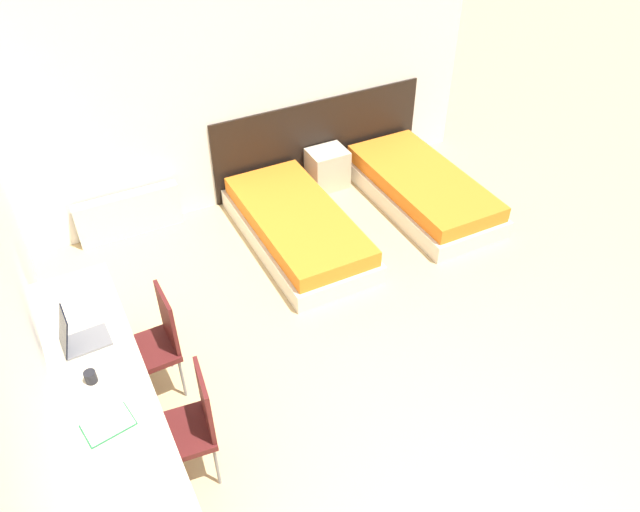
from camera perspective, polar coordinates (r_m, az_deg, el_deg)
wall_back at (r=6.64m, az=-8.11°, el=15.13°), size 5.65×0.05×2.70m
wall_left at (r=4.49m, az=-26.33°, el=-2.48°), size 0.05×5.33×2.70m
headboard_panel at (r=7.34m, az=-0.09°, el=10.55°), size 2.59×0.03×0.99m
bed_near_window at (r=6.46m, az=-2.07°, el=2.63°), size 0.94×1.97×0.37m
bed_near_door at (r=7.13m, az=9.30°, el=6.04°), size 0.94×1.97×0.37m
nightstand at (r=7.31m, az=0.67°, el=8.02°), size 0.44×0.35×0.46m
radiator at (r=6.83m, az=-17.05°, el=3.66°), size 1.08×0.12×0.49m
desk at (r=4.62m, az=-18.97°, el=-12.04°), size 0.60×2.51×0.74m
chair_near_laptop at (r=4.96m, az=-14.76°, el=-7.49°), size 0.42×0.42×0.96m
chair_near_notebook at (r=4.42m, az=-11.74°, el=-14.72°), size 0.45×0.45×0.96m
laptop at (r=4.76m, az=-21.22°, el=-7.01°), size 0.34×0.25×0.33m
open_notebook at (r=4.27m, az=-18.80°, el=-14.38°), size 0.34×0.26×0.02m
mug at (r=4.51m, az=-20.24°, el=-10.33°), size 0.08×0.08×0.09m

